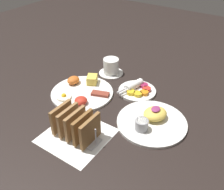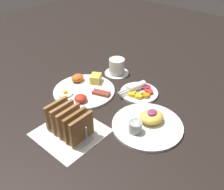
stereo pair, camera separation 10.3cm
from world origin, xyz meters
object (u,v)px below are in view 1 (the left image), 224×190
toast_rack (76,125)px  coffee_cup (111,67)px  plate_condiments (137,90)px  plate_foreground (152,120)px  plate_breakfast (82,91)px

toast_rack → coffee_cup: bearing=18.8°
plate_condiments → plate_foreground: (-0.15, -0.15, 0.00)m
plate_breakfast → coffee_cup: size_ratio=2.26×
plate_foreground → toast_rack: 0.28m
plate_foreground → coffee_cup: coffee_cup is taller
toast_rack → coffee_cup: (0.43, 0.15, -0.02)m
plate_breakfast → plate_condiments: bearing=-53.8°
plate_condiments → plate_foreground: size_ratio=0.66×
plate_condiments → toast_rack: toast_rack is taller
plate_condiments → plate_foreground: 0.21m
plate_breakfast → plate_foreground: 0.34m
toast_rack → coffee_cup: size_ratio=1.50×
plate_condiments → plate_foreground: plate_foreground is taller
toast_rack → plate_condiments: bearing=-6.6°
coffee_cup → toast_rack: bearing=-161.2°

